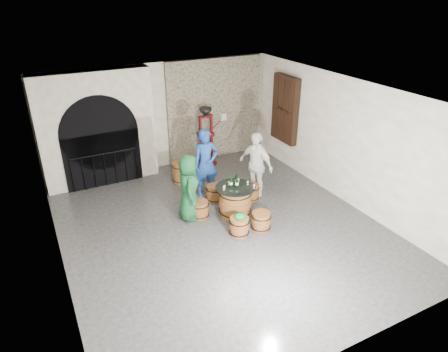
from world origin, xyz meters
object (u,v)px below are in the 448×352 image
wine_bottle_right (237,179)px  corking_press (206,132)px  barrel_stool_near_left (239,226)px  person_white (256,165)px  barrel_stool_right (251,192)px  person_green (189,188)px  wine_bottle_left (231,182)px  barrel_table (235,201)px  wine_bottle_center (237,182)px  barrel_stool_far (215,193)px  side_barrel (181,172)px  person_blue (206,163)px  barrel_stool_near_right (261,221)px  barrel_stool_left (200,209)px

wine_bottle_right → corking_press: 3.05m
barrel_stool_near_left → person_white: (1.29, 1.45, 0.69)m
barrel_stool_right → person_green: 1.91m
wine_bottle_left → barrel_table: bearing=-31.6°
barrel_stool_right → wine_bottle_left: 1.16m
barrel_table → wine_bottle_center: wine_bottle_center is taller
person_white → wine_bottle_left: person_white is taller
barrel_stool_far → barrel_stool_right: same height
wine_bottle_left → side_barrel: (-0.45, 2.21, -0.57)m
wine_bottle_center → wine_bottle_right: same height
barrel_stool_near_left → corking_press: corking_press is taller
barrel_stool_near_left → person_blue: size_ratio=0.25×
barrel_stool_near_right → side_barrel: bearing=103.8°
barrel_stool_left → barrel_stool_near_left: size_ratio=1.00×
person_green → person_white: bearing=-64.5°
barrel_stool_near_right → wine_bottle_left: size_ratio=1.43×
wine_bottle_left → wine_bottle_center: bearing=-33.5°
wine_bottle_left → side_barrel: 2.32m
barrel_table → person_white: 1.26m
barrel_table → barrel_stool_near_right: barrel_table is taller
wine_bottle_center → barrel_stool_left: bearing=160.0°
barrel_stool_left → corking_press: corking_press is taller
person_green → barrel_stool_near_right: bearing=-115.5°
barrel_stool_near_left → wine_bottle_left: (0.25, 0.87, 0.68)m
wine_bottle_center → person_white: bearing=35.2°
wine_bottle_right → wine_bottle_center: bearing=-116.4°
barrel_stool_left → person_green: 0.66m
barrel_table → side_barrel: 2.33m
side_barrel → barrel_stool_near_right: bearing=-76.2°
barrel_stool_left → person_green: size_ratio=0.28×
person_blue → wine_bottle_center: bearing=-72.0°
wine_bottle_left → wine_bottle_right: bearing=18.1°
person_green → person_blue: (0.87, 0.88, 0.10)m
person_white → corking_press: size_ratio=0.98×
barrel_stool_left → wine_bottle_left: 1.03m
barrel_stool_left → barrel_stool_right: 1.59m
wine_bottle_center → person_blue: bearing=100.0°
barrel_stool_near_right → barrel_stool_near_left: same height
barrel_table → barrel_stool_right: barrel_table is taller
wine_bottle_center → corking_press: (0.64, 3.13, 0.18)m
wine_bottle_right → barrel_stool_left: bearing=169.5°
barrel_stool_left → wine_bottle_right: (0.93, -0.17, 0.68)m
barrel_stool_right → barrel_stool_near_left: same height
barrel_stool_left → side_barrel: 2.00m
person_green → person_white: size_ratio=0.92×
person_green → wine_bottle_right: 1.19m
person_green → wine_bottle_center: 1.17m
barrel_stool_far → person_white: person_white is taller
wine_bottle_center → wine_bottle_right: bearing=63.6°
barrel_stool_left → person_white: person_white is taller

